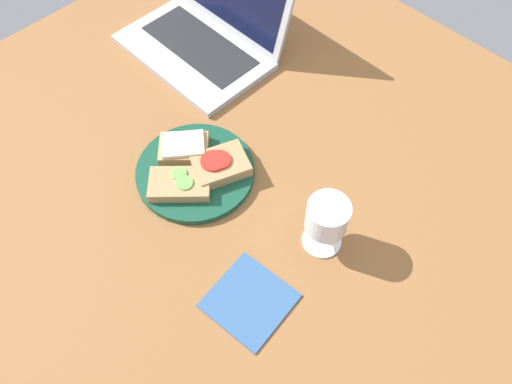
{
  "coord_description": "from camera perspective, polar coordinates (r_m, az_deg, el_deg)",
  "views": [
    {
      "loc": [
        42.64,
        -35.4,
        85.71
      ],
      "look_at": [
        7.42,
        -0.44,
        8.0
      ],
      "focal_mm": 35.0,
      "sensor_mm": 36.0,
      "label": 1
    }
  ],
  "objects": [
    {
      "name": "wooden_table",
      "position": [
        1.01,
        -2.8,
        0.68
      ],
      "size": [
        140.0,
        140.0,
        3.0
      ],
      "primitive_type": "cube",
      "color": "brown",
      "rests_on": "ground"
    },
    {
      "name": "plate",
      "position": [
        1.01,
        -6.94,
        2.33
      ],
      "size": [
        23.72,
        23.72,
        1.54
      ],
      "primitive_type": "cylinder",
      "color": "#144733",
      "rests_on": "wooden_table"
    },
    {
      "name": "laptop",
      "position": [
        1.24,
        -5.6,
        18.05
      ],
      "size": [
        35.31,
        28.27,
        22.16
      ],
      "color": "#ADAFB5",
      "rests_on": "wooden_table"
    },
    {
      "name": "sandwich_with_tomato",
      "position": [
        0.98,
        -4.24,
        3.04
      ],
      "size": [
        11.33,
        12.77,
        3.14
      ],
      "color": "#A88456",
      "rests_on": "plate"
    },
    {
      "name": "wine_glass",
      "position": [
        0.86,
        8.11,
        -3.02
      ],
      "size": [
        7.5,
        7.5,
        12.12
      ],
      "color": "white",
      "rests_on": "wooden_table"
    },
    {
      "name": "sandwich_with_cucumber",
      "position": [
        0.97,
        -8.71,
        0.91
      ],
      "size": [
        13.24,
        13.34,
        2.6
      ],
      "color": "#A88456",
      "rests_on": "plate"
    },
    {
      "name": "napkin",
      "position": [
        0.88,
        -0.76,
        -12.29
      ],
      "size": [
        14.4,
        14.36,
        0.4
      ],
      "primitive_type": "cube",
      "rotation": [
        0.0,
        0.0,
        0.11
      ],
      "color": "#33598C",
      "rests_on": "wooden_table"
    },
    {
      "name": "sandwich_with_cheese",
      "position": [
        1.02,
        -8.26,
        5.03
      ],
      "size": [
        12.04,
        12.12,
        2.95
      ],
      "color": "#A88456",
      "rests_on": "plate"
    }
  ]
}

